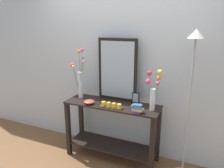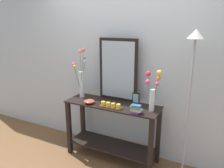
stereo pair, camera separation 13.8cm
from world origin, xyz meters
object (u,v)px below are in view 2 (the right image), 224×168
(mirror_leaning, at_px, (118,70))
(decorative_bowl, at_px, (89,101))
(picture_frame_small, at_px, (136,98))
(book_stack, at_px, (136,109))
(floor_lamp, at_px, (191,84))
(candle_tray, at_px, (111,106))
(console_table, at_px, (112,126))
(vase_right, at_px, (153,90))
(tall_vase_left, at_px, (81,79))

(mirror_leaning, height_order, decorative_bowl, mirror_leaning)
(picture_frame_small, xyz_separation_m, book_stack, (0.12, -0.32, -0.02))
(floor_lamp, bearing_deg, book_stack, -164.12)
(candle_tray, bearing_deg, picture_frame_small, 52.03)
(mirror_leaning, relative_size, book_stack, 6.10)
(console_table, bearing_deg, vase_right, 0.42)
(picture_frame_small, distance_m, decorative_bowl, 0.64)
(console_table, xyz_separation_m, tall_vase_left, (-0.53, 0.05, 0.61))
(mirror_leaning, height_order, floor_lamp, floor_lamp)
(console_table, bearing_deg, tall_vase_left, 174.73)
(vase_right, bearing_deg, decorative_bowl, -171.12)
(picture_frame_small, bearing_deg, console_table, -149.35)
(candle_tray, relative_size, picture_frame_small, 2.19)
(tall_vase_left, relative_size, book_stack, 5.06)
(candle_tray, bearing_deg, floor_lamp, 9.05)
(candle_tray, distance_m, decorative_bowl, 0.33)
(tall_vase_left, height_order, floor_lamp, floor_lamp)
(candle_tray, distance_m, floor_lamp, 1.02)
(floor_lamp, bearing_deg, decorative_bowl, -173.61)
(vase_right, distance_m, book_stack, 0.31)
(decorative_bowl, xyz_separation_m, book_stack, (0.68, -0.02, 0.02))
(vase_right, height_order, floor_lamp, floor_lamp)
(vase_right, relative_size, book_stack, 3.67)
(vase_right, distance_m, decorative_bowl, 0.88)
(mirror_leaning, xyz_separation_m, floor_lamp, (0.98, -0.17, -0.03))
(mirror_leaning, bearing_deg, vase_right, -17.92)
(candle_tray, bearing_deg, tall_vase_left, 162.42)
(mirror_leaning, xyz_separation_m, decorative_bowl, (-0.28, -0.31, -0.40))
(candle_tray, height_order, decorative_bowl, candle_tray)
(mirror_leaning, relative_size, picture_frame_small, 5.98)
(mirror_leaning, distance_m, tall_vase_left, 0.56)
(decorative_bowl, bearing_deg, picture_frame_small, 27.47)
(mirror_leaning, bearing_deg, book_stack, -39.46)
(picture_frame_small, bearing_deg, vase_right, -30.84)
(picture_frame_small, bearing_deg, book_stack, -69.19)
(vase_right, xyz_separation_m, candle_tray, (-0.51, -0.14, -0.24))
(tall_vase_left, relative_size, picture_frame_small, 4.96)
(book_stack, xyz_separation_m, floor_lamp, (0.58, 0.16, 0.35))
(floor_lamp, bearing_deg, candle_tray, -170.95)
(floor_lamp, bearing_deg, picture_frame_small, 167.78)
(mirror_leaning, height_order, vase_right, mirror_leaning)
(picture_frame_small, bearing_deg, tall_vase_left, -171.72)
(tall_vase_left, height_order, picture_frame_small, tall_vase_left)
(tall_vase_left, relative_size, decorative_bowl, 4.82)
(candle_tray, bearing_deg, mirror_leaning, 99.19)
(picture_frame_small, height_order, decorative_bowl, picture_frame_small)
(candle_tray, xyz_separation_m, floor_lamp, (0.93, 0.15, 0.37))
(tall_vase_left, height_order, decorative_bowl, tall_vase_left)
(candle_tray, xyz_separation_m, book_stack, (0.35, -0.02, 0.02))
(book_stack, distance_m, floor_lamp, 0.70)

